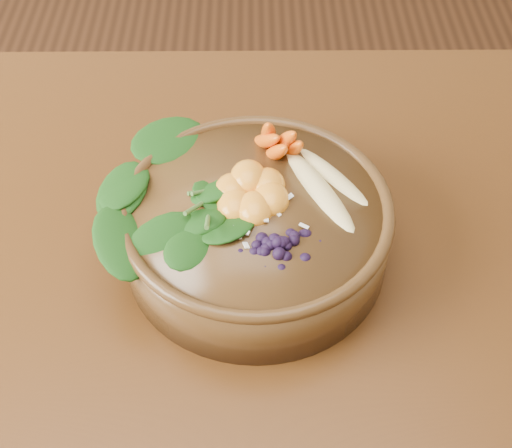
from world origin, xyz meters
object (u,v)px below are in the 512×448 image
object	(u,v)px
banana_halves	(327,173)
blueberry_pile	(282,233)
dining_table	(66,383)
carrot_cluster	(273,120)
mandarin_cluster	(251,184)
stoneware_bowl	(256,231)
kale_heap	(196,166)

from	to	relation	value
banana_halves	blueberry_pile	size ratio (longest dim) A/B	1.21
dining_table	carrot_cluster	distance (m)	0.34
banana_halves	mandarin_cluster	size ratio (longest dim) A/B	1.76
dining_table	banana_halves	world-z (taller)	banana_halves
blueberry_pile	banana_halves	bearing A→B (deg)	60.07
stoneware_bowl	kale_heap	distance (m)	0.09
dining_table	stoneware_bowl	bearing A→B (deg)	25.76
stoneware_bowl	blueberry_pile	distance (m)	0.08
blueberry_pile	stoneware_bowl	bearing A→B (deg)	114.44
kale_heap	banana_halves	size ratio (longest dim) A/B	1.17
kale_heap	blueberry_pile	xyz separation A→B (m)	(0.08, -0.08, -0.00)
mandarin_cluster	blueberry_pile	xyz separation A→B (m)	(0.03, -0.07, 0.00)
stoneware_bowl	banana_halves	bearing A→B (deg)	24.32
dining_table	mandarin_cluster	size ratio (longest dim) A/B	19.25
banana_halves	mandarin_cluster	xyz separation A→B (m)	(-0.07, -0.02, 0.00)
kale_heap	blueberry_pile	size ratio (longest dim) A/B	1.42
kale_heap	carrot_cluster	world-z (taller)	carrot_cluster
dining_table	stoneware_bowl	xyz separation A→B (m)	(0.20, 0.09, 0.13)
kale_heap	mandarin_cluster	world-z (taller)	kale_heap
kale_heap	dining_table	bearing A→B (deg)	-136.76
blueberry_pile	dining_table	bearing A→B (deg)	-168.31
dining_table	mandarin_cluster	xyz separation A→B (m)	(0.19, 0.11, 0.18)
kale_heap	banana_halves	distance (m)	0.13
carrot_cluster	mandarin_cluster	size ratio (longest dim) A/B	0.87
kale_heap	blueberry_pile	distance (m)	0.12
mandarin_cluster	dining_table	bearing A→B (deg)	-150.07
carrot_cluster	mandarin_cluster	world-z (taller)	carrot_cluster
dining_table	carrot_cluster	bearing A→B (deg)	39.68
stoneware_bowl	banana_halves	xyz separation A→B (m)	(0.07, 0.03, 0.05)
dining_table	blueberry_pile	bearing A→B (deg)	11.69
banana_halves	mandarin_cluster	world-z (taller)	mandarin_cluster
stoneware_bowl	carrot_cluster	size ratio (longest dim) A/B	3.62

